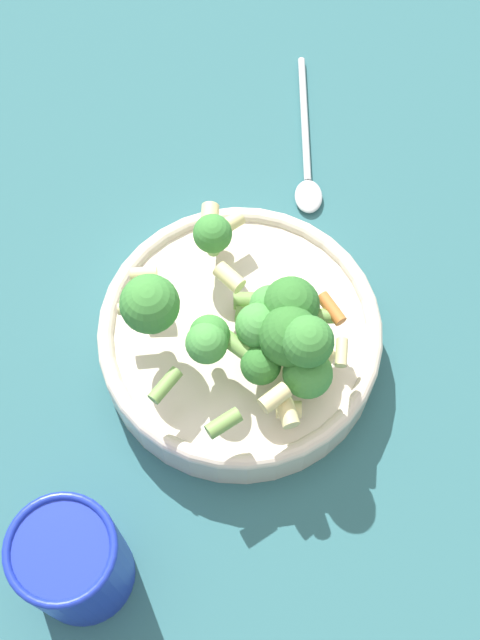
{
  "coord_description": "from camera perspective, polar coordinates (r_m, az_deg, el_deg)",
  "views": [
    {
      "loc": [
        0.24,
        -0.18,
        0.72
      ],
      "look_at": [
        0.0,
        0.0,
        0.06
      ],
      "focal_mm": 50.0,
      "sensor_mm": 36.0,
      "label": 1
    }
  ],
  "objects": [
    {
      "name": "bowl",
      "position": [
        0.75,
        0.0,
        -1.19
      ],
      "size": [
        0.24,
        0.24,
        0.05
      ],
      "color": "beige",
      "rests_on": "ground_plane"
    },
    {
      "name": "ground_plane",
      "position": [
        0.78,
        0.0,
        -1.98
      ],
      "size": [
        3.0,
        3.0,
        0.0
      ],
      "primitive_type": "plane",
      "color": "#2D6066"
    },
    {
      "name": "cup",
      "position": [
        0.68,
        -10.64,
        -14.97
      ],
      "size": [
        0.08,
        0.08,
        0.11
      ],
      "color": "#192DAD",
      "rests_on": "ground_plane"
    },
    {
      "name": "spoon",
      "position": [
        0.87,
        4.29,
        10.07
      ],
      "size": [
        0.16,
        0.12,
        0.01
      ],
      "rotation": [
        0.0,
        0.0,
        11.94
      ],
      "color": "silver",
      "rests_on": "ground_plane"
    },
    {
      "name": "pasta_salad",
      "position": [
        0.68,
        0.82,
        -0.31
      ],
      "size": [
        0.2,
        0.16,
        0.09
      ],
      "color": "#8CB766",
      "rests_on": "bowl"
    }
  ]
}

